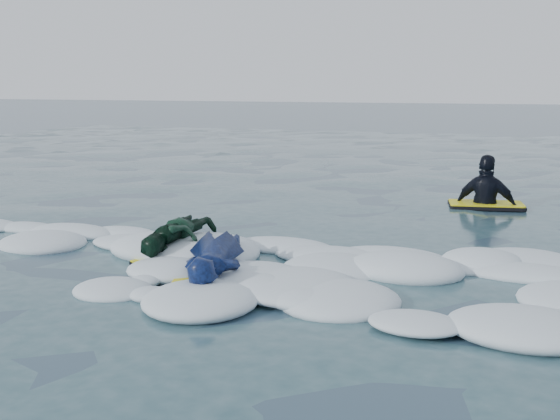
{
  "coord_description": "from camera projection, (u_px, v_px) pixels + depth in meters",
  "views": [
    {
      "loc": [
        3.37,
        -5.71,
        1.9
      ],
      "look_at": [
        0.75,
        1.6,
        0.48
      ],
      "focal_mm": 45.0,
      "sensor_mm": 36.0,
      "label": 1
    }
  ],
  "objects": [
    {
      "name": "waiting_rider_unit",
      "position": [
        486.0,
        209.0,
        10.74
      ],
      "size": [
        1.21,
        0.8,
        1.67
      ],
      "rotation": [
        0.0,
        0.0,
        0.18
      ],
      "color": "black",
      "rests_on": "ground"
    },
    {
      "name": "foam_band",
      "position": [
        198.0,
        258.0,
        7.7
      ],
      "size": [
        12.0,
        3.1,
        0.3
      ],
      "primitive_type": null,
      "color": "white",
      "rests_on": "ground"
    },
    {
      "name": "ground",
      "position": [
        151.0,
        283.0,
        6.75
      ],
      "size": [
        120.0,
        120.0,
        0.0
      ],
      "primitive_type": "plane",
      "color": "#1A343F",
      "rests_on": "ground"
    },
    {
      "name": "prone_child_unit",
      "position": [
        178.0,
        239.0,
        7.59
      ],
      "size": [
        0.74,
        1.23,
        0.45
      ],
      "rotation": [
        0.0,
        0.0,
        1.06
      ],
      "color": "black",
      "rests_on": "ground"
    },
    {
      "name": "prone_woman_unit",
      "position": [
        213.0,
        260.0,
        6.76
      ],
      "size": [
        1.0,
        1.66,
        0.41
      ],
      "rotation": [
        0.0,
        0.0,
        1.87
      ],
      "color": "black",
      "rests_on": "ground"
    }
  ]
}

